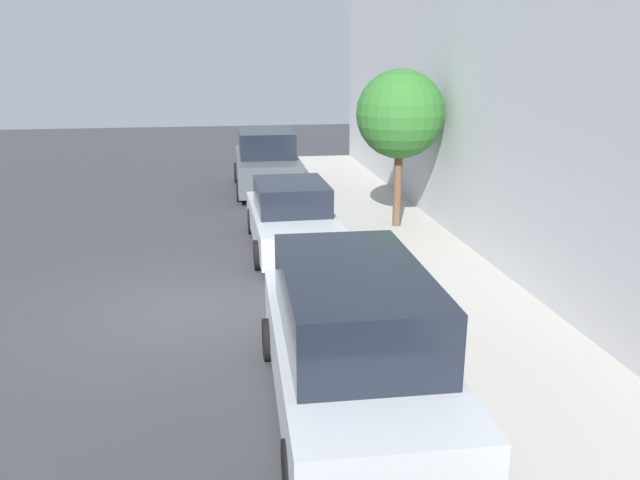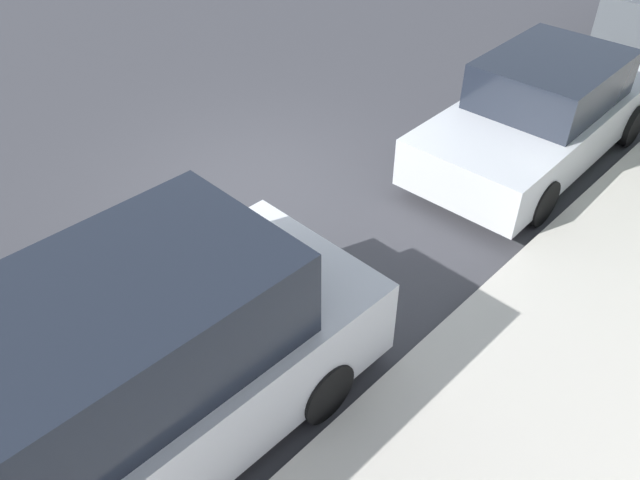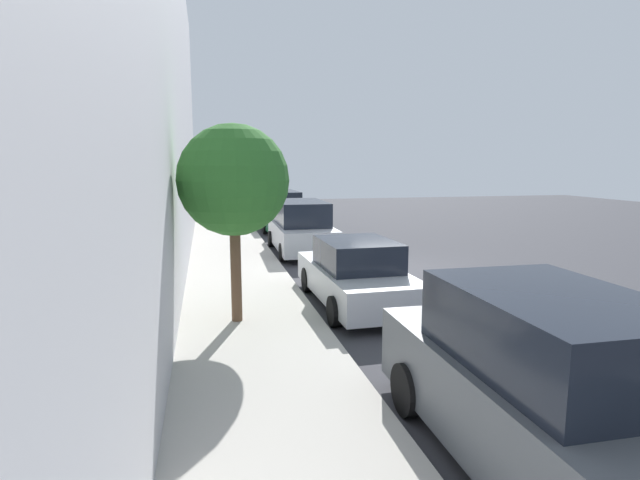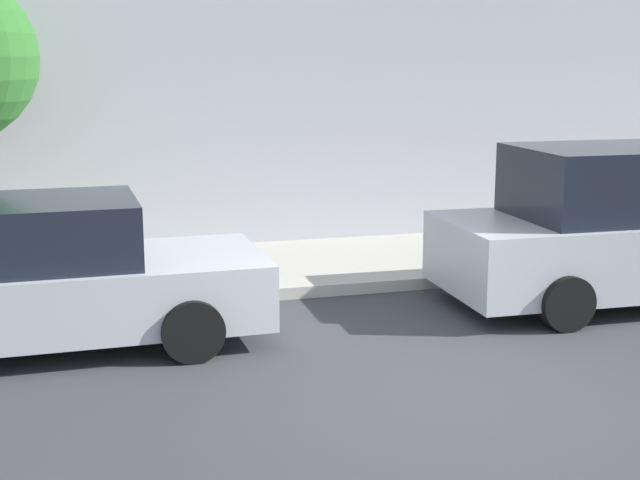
% 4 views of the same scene
% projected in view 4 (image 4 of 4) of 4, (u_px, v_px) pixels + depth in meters
% --- Properties ---
extents(ground_plane, '(60.00, 60.00, 0.00)m').
position_uv_depth(ground_plane, '(441.00, 398.00, 7.82)').
color(ground_plane, '#38383D').
extents(sidewalk, '(2.82, 32.00, 0.15)m').
position_uv_depth(sidewalk, '(301.00, 266.00, 12.43)').
color(sidewalk, '#B2ADA3').
rests_on(sidewalk, ground_plane).
extents(parked_sedan_third, '(1.92, 4.54, 1.54)m').
position_uv_depth(parked_sedan_third, '(40.00, 279.00, 9.05)').
color(parked_sedan_third, '#B7BABF').
rests_on(parked_sedan_third, ground_plane).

